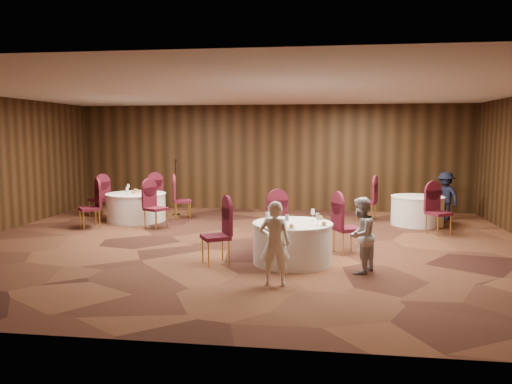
# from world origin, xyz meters

# --- Properties ---
(ground) EXTENTS (12.00, 12.00, 0.00)m
(ground) POSITION_xyz_m (0.00, 0.00, 0.00)
(ground) COLOR black
(ground) RESTS_ON ground
(room_shell) EXTENTS (12.00, 12.00, 12.00)m
(room_shell) POSITION_xyz_m (0.00, 0.00, 1.96)
(room_shell) COLOR silver
(room_shell) RESTS_ON ground
(table_main) EXTENTS (1.44, 1.44, 0.74)m
(table_main) POSITION_xyz_m (1.07, -1.36, 0.38)
(table_main) COLOR white
(table_main) RESTS_ON ground
(table_left) EXTENTS (1.58, 1.58, 0.74)m
(table_left) POSITION_xyz_m (-3.36, 2.50, 0.38)
(table_left) COLOR white
(table_left) RESTS_ON ground
(table_right) EXTENTS (1.33, 1.33, 0.74)m
(table_right) POSITION_xyz_m (4.00, 2.90, 0.38)
(table_right) COLOR white
(table_right) RESTS_ON ground
(chairs_main) EXTENTS (3.07, 2.18, 1.00)m
(chairs_main) POSITION_xyz_m (0.80, -0.73, 0.50)
(chairs_main) COLOR #3B0B16
(chairs_main) RESTS_ON ground
(chairs_left) EXTENTS (3.10, 3.21, 1.00)m
(chairs_left) POSITION_xyz_m (-3.35, 2.53, 0.50)
(chairs_left) COLOR #3B0B16
(chairs_left) RESTS_ON ground
(chairs_right) EXTENTS (2.20, 2.36, 1.00)m
(chairs_right) POSITION_xyz_m (3.52, 2.56, 0.50)
(chairs_right) COLOR #3B0B16
(chairs_right) RESTS_ON ground
(tabletop_main) EXTENTS (1.10, 1.09, 0.22)m
(tabletop_main) POSITION_xyz_m (1.22, -1.46, 0.84)
(tabletop_main) COLOR silver
(tabletop_main) RESTS_ON table_main
(tabletop_left) EXTENTS (0.80, 0.77, 0.22)m
(tabletop_left) POSITION_xyz_m (-3.36, 2.51, 0.82)
(tabletop_left) COLOR silver
(tabletop_left) RESTS_ON table_left
(tabletop_right) EXTENTS (0.08, 0.08, 0.22)m
(tabletop_right) POSITION_xyz_m (4.25, 2.65, 0.90)
(tabletop_right) COLOR silver
(tabletop_right) RESTS_ON table_right
(mic_stand) EXTENTS (0.24, 0.24, 1.60)m
(mic_stand) POSITION_xyz_m (-2.59, 3.62, 0.47)
(mic_stand) COLOR black
(mic_stand) RESTS_ON ground
(woman_a) EXTENTS (0.50, 0.34, 1.32)m
(woman_a) POSITION_xyz_m (0.89, -2.73, 0.66)
(woman_a) COLOR white
(woman_a) RESTS_ON ground
(woman_b) EXTENTS (0.72, 0.78, 1.28)m
(woman_b) POSITION_xyz_m (2.24, -1.82, 0.64)
(woman_b) COLOR #B8B7BD
(woman_b) RESTS_ON ground
(man_c) EXTENTS (0.86, 0.97, 1.30)m
(man_c) POSITION_xyz_m (4.89, 3.82, 0.65)
(man_c) COLOR black
(man_c) RESTS_ON ground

